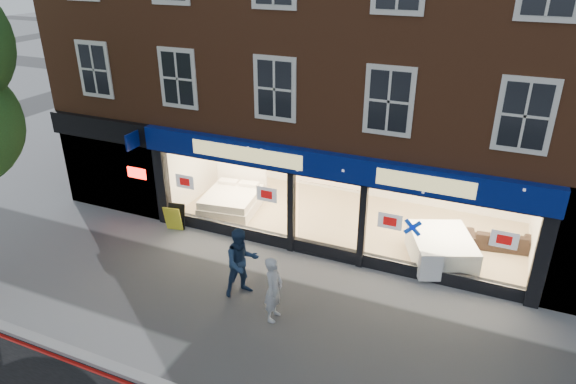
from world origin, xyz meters
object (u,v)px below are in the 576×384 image
Objects in this scene: mattress_stack at (441,249)px; pedestrian_blue at (242,262)px; sofa at (500,239)px; display_bed at (233,199)px; a_board at (175,217)px; pedestrian_grey at (274,289)px.

pedestrian_blue reaches higher than mattress_stack.
pedestrian_blue reaches higher than sofa.
display_bed is 2.77× the size of a_board.
sofa is (1.50, 1.48, -0.13)m from mattress_stack.
display_bed is at bearing 51.48° from a_board.
pedestrian_blue is at bearing -142.66° from mattress_stack.
pedestrian_blue reaches higher than pedestrian_grey.
pedestrian_blue is at bearing -40.77° from a_board.
display_bed is 1.27× the size of pedestrian_blue.
display_bed is 2.17m from a_board.
display_bed is 4.75m from pedestrian_blue.
pedestrian_blue reaches higher than display_bed.
mattress_stack is 1.47× the size of pedestrian_grey.
display_bed is 1.28× the size of sofa.
sofa is 1.10× the size of pedestrian_grey.
pedestrian_grey is 1.30m from pedestrian_blue.
sofa is 7.30m from pedestrian_grey.
display_bed is 1.41× the size of pedestrian_grey.
pedestrian_blue is at bearing 30.10° from sofa.
a_board is 4.14m from pedestrian_blue.
pedestrian_blue is (2.50, -4.01, 0.49)m from display_bed.
pedestrian_grey is at bearing -129.66° from mattress_stack.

